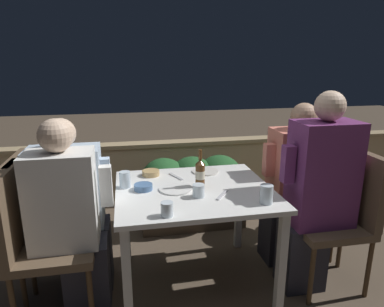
% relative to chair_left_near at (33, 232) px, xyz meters
% --- Properties ---
extents(ground_plane, '(16.00, 16.00, 0.00)m').
position_rel_chair_left_near_xyz_m(ground_plane, '(0.98, 0.13, -0.57)').
color(ground_plane, brown).
extents(parapet_wall, '(9.00, 0.18, 0.67)m').
position_rel_chair_left_near_xyz_m(parapet_wall, '(0.98, 1.63, -0.23)').
color(parapet_wall, tan).
rests_on(parapet_wall, ground_plane).
extents(dining_table, '(1.01, 0.90, 0.71)m').
position_rel_chair_left_near_xyz_m(dining_table, '(0.98, 0.13, 0.06)').
color(dining_table, white).
rests_on(dining_table, ground_plane).
extents(planter_hedge, '(0.96, 0.47, 0.67)m').
position_rel_chair_left_near_xyz_m(planter_hedge, '(1.14, 0.99, -0.19)').
color(planter_hedge, brown).
rests_on(planter_hedge, ground_plane).
extents(chair_left_near, '(0.47, 0.47, 0.95)m').
position_rel_chair_left_near_xyz_m(chair_left_near, '(0.00, 0.00, 0.00)').
color(chair_left_near, brown).
rests_on(chair_left_near, ground_plane).
extents(person_white_polo, '(0.48, 0.26, 1.23)m').
position_rel_chair_left_near_xyz_m(person_white_polo, '(0.21, 0.00, 0.05)').
color(person_white_polo, '#282833').
rests_on(person_white_polo, ground_plane).
extents(chair_left_far, '(0.47, 0.47, 0.95)m').
position_rel_chair_left_near_xyz_m(chair_left_far, '(-0.02, 0.25, 0.00)').
color(chair_left_far, brown).
rests_on(chair_left_far, ground_plane).
extents(person_blue_shirt, '(0.51, 0.26, 1.19)m').
position_rel_chair_left_near_xyz_m(person_blue_shirt, '(0.20, 0.25, 0.03)').
color(person_blue_shirt, '#282833').
rests_on(person_blue_shirt, ground_plane).
extents(chair_right_near, '(0.47, 0.47, 0.95)m').
position_rel_chair_left_near_xyz_m(chair_right_near, '(1.98, -0.04, 0.00)').
color(chair_right_near, brown).
rests_on(chair_right_near, ground_plane).
extents(person_purple_stripe, '(0.49, 0.26, 1.35)m').
position_rel_chair_left_near_xyz_m(person_purple_stripe, '(1.77, -0.04, 0.12)').
color(person_purple_stripe, '#282833').
rests_on(person_purple_stripe, ground_plane).
extents(chair_right_far, '(0.47, 0.47, 0.95)m').
position_rel_chair_left_near_xyz_m(chair_right_far, '(2.00, 0.30, 0.00)').
color(chair_right_far, brown).
rests_on(chair_right_far, ground_plane).
extents(person_coral_top, '(0.50, 0.26, 1.23)m').
position_rel_chair_left_near_xyz_m(person_coral_top, '(1.79, 0.30, 0.05)').
color(person_coral_top, '#282833').
rests_on(person_coral_top, ground_plane).
extents(beer_bottle, '(0.06, 0.06, 0.26)m').
position_rel_chair_left_near_xyz_m(beer_bottle, '(1.02, 0.14, 0.25)').
color(beer_bottle, brown).
rests_on(beer_bottle, dining_table).
extents(plate_0, '(0.20, 0.20, 0.01)m').
position_rel_chair_left_near_xyz_m(plate_0, '(1.13, 0.44, 0.15)').
color(plate_0, silver).
rests_on(plate_0, dining_table).
extents(plate_1, '(0.22, 0.22, 0.01)m').
position_rel_chair_left_near_xyz_m(plate_1, '(0.86, 0.13, 0.15)').
color(plate_1, white).
rests_on(plate_1, dining_table).
extents(bowl_0, '(0.13, 0.13, 0.04)m').
position_rel_chair_left_near_xyz_m(bowl_0, '(0.72, 0.44, 0.17)').
color(bowl_0, tan).
rests_on(bowl_0, dining_table).
extents(bowl_1, '(0.12, 0.12, 0.04)m').
position_rel_chair_left_near_xyz_m(bowl_1, '(0.65, 0.17, 0.17)').
color(bowl_1, '#4C709E').
rests_on(bowl_1, dining_table).
extents(glass_cup_0, '(0.07, 0.07, 0.08)m').
position_rel_chair_left_near_xyz_m(glass_cup_0, '(0.98, -0.02, 0.19)').
color(glass_cup_0, silver).
rests_on(glass_cup_0, dining_table).
extents(glass_cup_1, '(0.08, 0.08, 0.11)m').
position_rel_chair_left_near_xyz_m(glass_cup_1, '(1.35, -0.19, 0.20)').
color(glass_cup_1, silver).
rests_on(glass_cup_1, dining_table).
extents(glass_cup_2, '(0.07, 0.07, 0.11)m').
position_rel_chair_left_near_xyz_m(glass_cup_2, '(0.54, 0.23, 0.20)').
color(glass_cup_2, silver).
rests_on(glass_cup_2, dining_table).
extents(glass_cup_3, '(0.07, 0.07, 0.08)m').
position_rel_chair_left_near_xyz_m(glass_cup_3, '(0.76, -0.24, 0.19)').
color(glass_cup_3, silver).
rests_on(glass_cup_3, dining_table).
extents(fork_0, '(0.09, 0.16, 0.01)m').
position_rel_chair_left_near_xyz_m(fork_0, '(0.90, 0.37, 0.15)').
color(fork_0, silver).
rests_on(fork_0, dining_table).
extents(fork_1, '(0.12, 0.15, 0.01)m').
position_rel_chair_left_near_xyz_m(fork_1, '(1.13, -0.02, 0.15)').
color(fork_1, silver).
rests_on(fork_1, dining_table).
extents(potted_plant, '(0.41, 0.41, 0.84)m').
position_rel_chair_left_near_xyz_m(potted_plant, '(2.07, 0.71, -0.05)').
color(potted_plant, '#9E5638').
rests_on(potted_plant, ground_plane).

